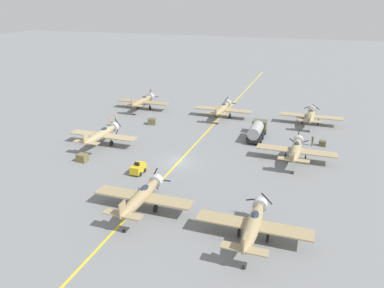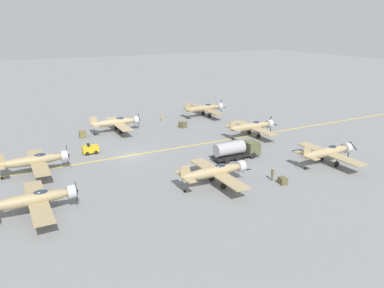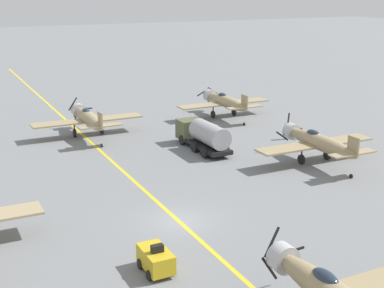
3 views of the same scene
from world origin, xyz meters
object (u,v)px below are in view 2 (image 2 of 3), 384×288
at_px(airplane_mid_left, 117,122).
at_px(tow_tractor, 90,149).
at_px(traffic_cone, 163,117).
at_px(airplane_near_center, 35,160).
at_px(airplane_far_left, 205,108).
at_px(airplane_far_right, 328,152).
at_px(supply_crate_by_tanker, 183,125).
at_px(supply_crate_outboard, 283,181).
at_px(airplane_far_center, 253,126).
at_px(airplane_mid_right, 215,172).
at_px(supply_crate_mid_lane, 83,135).
at_px(ground_crew_inspecting, 162,117).
at_px(airplane_near_right, 34,199).
at_px(ground_crew_walking, 272,174).
at_px(fuel_tanker, 236,150).

xyz_separation_m(airplane_mid_left, tow_tractor, (10.71, -7.86, -1.22)).
bearing_deg(traffic_cone, airplane_near_center, -53.12).
bearing_deg(airplane_mid_left, airplane_far_left, 85.23).
distance_m(airplane_far_right, airplane_near_center, 43.53).
bearing_deg(tow_tractor, supply_crate_by_tanker, 109.99).
xyz_separation_m(supply_crate_outboard, traffic_cone, (-41.88, 0.72, -0.20)).
height_order(airplane_far_center, tow_tractor, airplane_far_center).
distance_m(airplane_mid_right, supply_crate_by_tanker, 30.12).
xyz_separation_m(supply_crate_mid_lane, traffic_cone, (-7.16, 19.72, -0.34)).
height_order(airplane_mid_right, airplane_far_center, airplane_mid_right).
distance_m(airplane_mid_right, ground_crew_inspecting, 36.49).
height_order(airplane_mid_right, airplane_near_right, airplane_mid_right).
bearing_deg(supply_crate_outboard, airplane_far_center, 153.68).
bearing_deg(airplane_near_center, supply_crate_outboard, 70.01).
bearing_deg(airplane_far_center, ground_crew_walking, -15.40).
height_order(airplane_near_center, airplane_far_center, same).
relative_size(airplane_far_center, supply_crate_by_tanker, 8.30).
bearing_deg(airplane_far_right, airplane_mid_left, -136.24).
distance_m(airplane_far_right, airplane_far_center, 17.66).
relative_size(airplane_near_right, airplane_far_left, 1.00).
distance_m(airplane_near_center, ground_crew_inspecting, 34.73).
distance_m(airplane_near_center, airplane_near_right, 13.42).
bearing_deg(fuel_tanker, supply_crate_mid_lane, -140.74).
height_order(supply_crate_outboard, traffic_cone, supply_crate_outboard).
distance_m(airplane_mid_left, tow_tractor, 13.34).
distance_m(airplane_mid_right, supply_crate_outboard, 9.30).
bearing_deg(airplane_far_left, tow_tractor, -62.25).
relative_size(airplane_near_center, tow_tractor, 4.62).
relative_size(tow_tractor, traffic_cone, 4.73).
relative_size(airplane_near_center, ground_crew_walking, 6.56).
height_order(airplane_mid_left, traffic_cone, airplane_mid_left).
xyz_separation_m(airplane_mid_right, supply_crate_outboard, (3.84, 8.33, -1.54)).
height_order(fuel_tanker, ground_crew_walking, fuel_tanker).
bearing_deg(airplane_far_left, airplane_far_center, 2.42).
xyz_separation_m(airplane_near_center, supply_crate_outboard, (19.59, 28.98, -1.54)).
bearing_deg(supply_crate_mid_lane, ground_crew_inspecting, 104.40).
xyz_separation_m(airplane_far_right, traffic_cone, (-39.33, -10.36, -1.74)).
bearing_deg(ground_crew_inspecting, ground_crew_walking, 0.10).
xyz_separation_m(airplane_near_right, supply_crate_outboard, (6.26, 30.51, -1.54)).
bearing_deg(supply_crate_outboard, fuel_tanker, 179.23).
xyz_separation_m(airplane_mid_left, ground_crew_inspecting, (-4.02, 11.56, -1.02)).
height_order(airplane_near_right, ground_crew_inspecting, airplane_near_right).
xyz_separation_m(supply_crate_by_tanker, supply_crate_outboard, (32.40, -1.13, -0.13)).
bearing_deg(airplane_mid_left, ground_crew_inspecting, 96.11).
xyz_separation_m(airplane_near_right, tow_tractor, (-18.47, 10.57, -1.22)).
xyz_separation_m(airplane_mid_right, airplane_far_left, (-34.84, 18.45, -0.00)).
bearing_deg(airplane_mid_right, supply_crate_outboard, 70.86).
height_order(airplane_far_center, airplane_near_right, same).
xyz_separation_m(airplane_mid_right, fuel_tanker, (-7.44, 8.48, -0.50)).
bearing_deg(airplane_far_center, airplane_far_left, -166.49).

